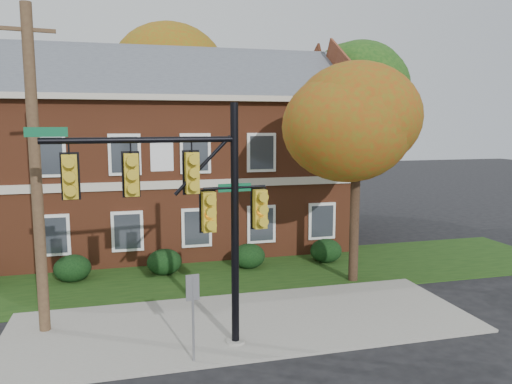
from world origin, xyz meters
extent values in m
plane|color=black|center=(0.00, 0.00, 0.00)|extent=(120.00, 120.00, 0.00)
cube|color=gray|center=(0.00, 1.00, 0.04)|extent=(14.00, 5.00, 0.08)
cube|color=#193811|center=(0.00, 6.00, 0.02)|extent=(30.00, 6.00, 0.04)
cube|color=brown|center=(-2.00, 12.00, 3.50)|extent=(18.00, 8.00, 7.00)
cube|color=beige|center=(-2.00, 12.00, 7.12)|extent=(18.80, 8.80, 0.24)
cube|color=beige|center=(-2.00, 7.97, 3.50)|extent=(18.00, 0.12, 0.35)
ellipsoid|color=black|center=(-5.50, 6.70, 0.53)|extent=(1.40, 1.26, 1.05)
ellipsoid|color=black|center=(-2.00, 6.70, 0.53)|extent=(1.40, 1.26, 1.05)
ellipsoid|color=black|center=(1.50, 6.70, 0.53)|extent=(1.40, 1.26, 1.05)
ellipsoid|color=black|center=(5.00, 6.70, 0.53)|extent=(1.40, 1.26, 1.05)
cylinder|color=black|center=(5.00, 4.00, 2.88)|extent=(0.36, 0.36, 5.76)
ellipsoid|color=#A32F0E|center=(5.00, 4.00, 6.48)|extent=(4.25, 4.25, 3.60)
ellipsoid|color=#A32F0E|center=(5.62, 3.62, 7.08)|extent=(3.50, 3.50, 3.00)
cylinder|color=black|center=(9.00, 13.00, 3.52)|extent=(0.36, 0.36, 7.04)
ellipsoid|color=#103B11|center=(9.00, 13.00, 7.92)|extent=(5.95, 5.95, 5.04)
ellipsoid|color=#103B11|center=(9.88, 12.47, 8.52)|extent=(4.90, 4.90, 4.20)
cylinder|color=black|center=(-1.00, 20.00, 3.84)|extent=(0.36, 0.36, 7.68)
ellipsoid|color=#9A3F0D|center=(-1.00, 20.00, 8.64)|extent=(6.46, 6.46, 5.47)
ellipsoid|color=#9A3F0D|center=(-0.05, 19.43, 9.24)|extent=(5.32, 5.32, 4.56)
cylinder|color=gray|center=(-0.62, -0.37, 0.08)|extent=(0.53, 0.53, 0.15)
cylinder|color=black|center=(-0.62, -0.37, 3.30)|extent=(0.22, 0.22, 6.60)
cylinder|color=black|center=(-2.97, -0.54, 5.66)|extent=(4.71, 0.48, 0.15)
cylinder|color=black|center=(-0.62, -0.37, 4.39)|extent=(1.70, 0.19, 0.08)
cube|color=gold|center=(-4.67, -0.66, 4.81)|extent=(0.43, 0.31, 1.09)
cube|color=gold|center=(-3.26, -0.56, 4.81)|extent=(0.43, 0.31, 1.09)
cube|color=gold|center=(-1.75, -0.45, 4.81)|extent=(0.43, 0.31, 1.09)
cube|color=silver|center=(-2.50, -0.50, 5.23)|extent=(0.57, 0.08, 0.71)
cube|color=#0B5531|center=(-5.14, -0.69, 5.87)|extent=(0.94, 0.10, 0.23)
cube|color=gold|center=(-1.33, -0.42, 3.77)|extent=(0.43, 0.31, 1.09)
cube|color=gold|center=(0.08, -0.32, 3.77)|extent=(0.43, 0.31, 1.09)
cube|color=#0B5531|center=(-0.62, -0.37, 4.39)|extent=(0.90, 0.10, 0.22)
cylinder|color=#463020|center=(-5.83, 1.88, 4.65)|extent=(0.35, 0.35, 9.29)
cube|color=#463020|center=(-5.83, 1.88, 8.57)|extent=(1.45, 0.31, 0.10)
cylinder|color=slate|center=(-1.88, -1.15, 1.17)|extent=(0.07, 0.07, 2.34)
cube|color=slate|center=(-1.88, -1.15, 2.02)|extent=(0.34, 0.09, 0.66)
camera|label=1|loc=(-3.40, -13.12, 6.06)|focal=35.00mm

